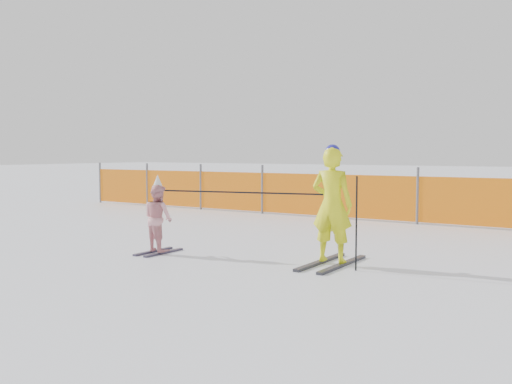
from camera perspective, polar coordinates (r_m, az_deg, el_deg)
ground at (r=7.93m, az=-1.97°, el=-7.44°), size 120.00×120.00×0.00m
adult at (r=8.00m, az=7.61°, el=-1.32°), size 0.61×1.46×1.68m
child at (r=9.01m, az=-9.77°, el=-2.50°), size 0.59×0.84×1.23m
ski_poles at (r=8.10m, az=2.06°, el=-1.02°), size 3.01×0.59×1.26m
safety_fence at (r=13.66m, az=7.44°, el=-0.30°), size 16.02×0.06×1.25m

